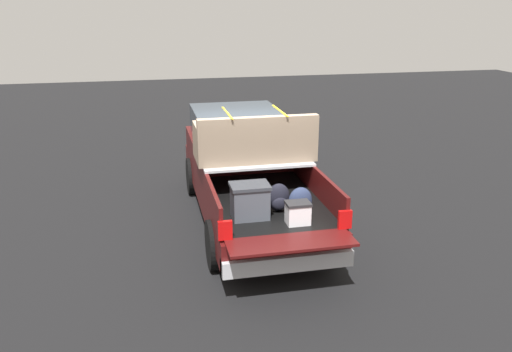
{
  "coord_description": "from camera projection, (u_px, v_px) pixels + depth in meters",
  "views": [
    {
      "loc": [
        -9.14,
        1.87,
        4.03
      ],
      "look_at": [
        -0.6,
        0.0,
        1.1
      ],
      "focal_mm": 36.5,
      "sensor_mm": 36.0,
      "label": 1
    }
  ],
  "objects": [
    {
      "name": "pickup_truck",
      "position": [
        245.0,
        167.0,
        10.14
      ],
      "size": [
        6.05,
        2.07,
        2.23
      ],
      "color": "#470F0F",
      "rests_on": "ground_plane"
    },
    {
      "name": "trash_can",
      "position": [
        277.0,
        141.0,
        13.92
      ],
      "size": [
        0.6,
        0.6,
        0.98
      ],
      "color": "#3F4C66",
      "rests_on": "ground_plane"
    },
    {
      "name": "ground_plane",
      "position": [
        249.0,
        220.0,
        10.12
      ],
      "size": [
        40.0,
        40.0,
        0.0
      ],
      "primitive_type": "plane",
      "color": "black"
    }
  ]
}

